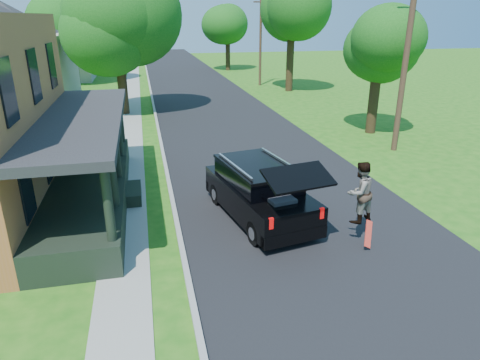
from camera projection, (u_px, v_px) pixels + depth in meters
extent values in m
plane|color=#1F5F13|center=(349.00, 272.00, 10.91)|extent=(140.00, 140.00, 0.00)
cube|color=black|center=(216.00, 112.00, 29.11)|extent=(8.00, 120.00, 0.02)
cube|color=#959591|center=(155.00, 115.00, 28.27)|extent=(0.15, 120.00, 0.12)
cube|color=gray|center=(131.00, 116.00, 27.95)|extent=(1.30, 120.00, 0.03)
cube|color=gray|center=(8.00, 210.00, 14.40)|extent=(6.50, 1.20, 0.03)
cube|color=black|center=(91.00, 191.00, 14.80)|extent=(2.40, 10.00, 0.90)
cube|color=black|center=(81.00, 119.00, 13.88)|extent=(2.60, 10.30, 0.25)
cube|color=#A29A8F|center=(9.00, 73.00, 29.05)|extent=(8.00, 8.00, 5.00)
cube|color=#A29A8F|center=(51.00, 54.00, 43.62)|extent=(8.00, 8.00, 5.00)
pyramid|color=black|center=(44.00, 4.00, 41.93)|extent=(12.78, 12.78, 2.20)
cube|color=black|center=(259.00, 198.00, 13.64)|extent=(2.80, 4.97, 0.91)
cube|color=black|center=(257.00, 175.00, 13.52)|extent=(2.32, 3.19, 0.59)
cube|color=black|center=(258.00, 165.00, 13.40)|extent=(2.37, 3.29, 0.09)
cube|color=black|center=(298.00, 177.00, 11.14)|extent=(1.96, 1.29, 0.41)
cube|color=#2D2D32|center=(281.00, 205.00, 12.32)|extent=(0.85, 0.77, 0.48)
cube|color=silver|center=(234.00, 166.00, 13.07)|extent=(0.54, 2.55, 0.06)
cube|color=silver|center=(280.00, 159.00, 13.66)|extent=(0.54, 2.55, 0.06)
cube|color=#990505|center=(271.00, 223.00, 11.24)|extent=(0.14, 0.09, 0.32)
cube|color=#990505|center=(322.00, 213.00, 11.83)|extent=(0.14, 0.09, 0.32)
cylinder|color=black|center=(217.00, 194.00, 14.76)|extent=(0.38, 0.76, 0.72)
cylinder|color=black|center=(262.00, 187.00, 15.40)|extent=(0.38, 0.76, 0.72)
cylinder|color=black|center=(256.00, 233.00, 12.11)|extent=(0.38, 0.76, 0.72)
cylinder|color=black|center=(308.00, 222.00, 12.75)|extent=(0.38, 0.76, 0.72)
imported|color=black|center=(360.00, 192.00, 11.92)|extent=(1.04, 0.93, 1.79)
cube|color=red|center=(368.00, 234.00, 11.95)|extent=(0.47, 0.52, 0.67)
cylinder|color=black|center=(123.00, 88.00, 28.02)|extent=(0.78, 0.78, 3.46)
sphere|color=#28761F|center=(117.00, 27.00, 26.68)|extent=(7.69, 7.69, 6.02)
sphere|color=#28761F|center=(119.00, 4.00, 25.85)|extent=(6.67, 6.67, 5.22)
sphere|color=#28761F|center=(110.00, 16.00, 26.91)|extent=(6.84, 6.84, 5.35)
cylinder|color=black|center=(78.00, 64.00, 41.13)|extent=(0.63, 0.63, 3.52)
sphere|color=#28761F|center=(73.00, 23.00, 39.79)|extent=(5.96, 5.96, 5.90)
sphere|color=#28761F|center=(75.00, 8.00, 39.11)|extent=(5.16, 5.16, 5.11)
sphere|color=#28761F|center=(66.00, 16.00, 39.84)|extent=(5.30, 5.30, 5.24)
cylinder|color=black|center=(373.00, 103.00, 23.44)|extent=(0.57, 0.57, 3.26)
sphere|color=#28761F|center=(380.00, 47.00, 22.37)|extent=(4.22, 4.22, 4.07)
sphere|color=#28761F|center=(391.00, 28.00, 21.84)|extent=(3.65, 3.65, 3.53)
sphere|color=#28761F|center=(368.00, 37.00, 22.48)|extent=(3.75, 3.75, 3.62)
cylinder|color=black|center=(290.00, 65.00, 36.65)|extent=(0.66, 0.66, 4.37)
sphere|color=#28761F|center=(292.00, 16.00, 35.23)|extent=(5.71, 5.71, 5.33)
sphere|color=#28761F|center=(299.00, 0.00, 34.56)|extent=(4.94, 4.94, 4.62)
sphere|color=#28761F|center=(284.00, 8.00, 35.35)|extent=(5.07, 5.07, 4.73)
cylinder|color=black|center=(228.00, 56.00, 51.20)|extent=(0.57, 0.57, 3.38)
sphere|color=#28761F|center=(228.00, 26.00, 50.02)|extent=(5.13, 5.13, 4.84)
sphere|color=#28761F|center=(231.00, 17.00, 49.48)|extent=(4.45, 4.45, 4.19)
sphere|color=#28761F|center=(223.00, 21.00, 50.04)|extent=(4.56, 4.56, 4.30)
cylinder|color=#422A1E|center=(408.00, 40.00, 19.07)|extent=(0.29, 0.29, 10.20)
cylinder|color=#422A1E|center=(260.00, 42.00, 39.07)|extent=(0.25, 0.25, 7.83)
cube|color=#422A1E|center=(261.00, 2.00, 37.86)|extent=(1.44, 0.21, 0.11)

